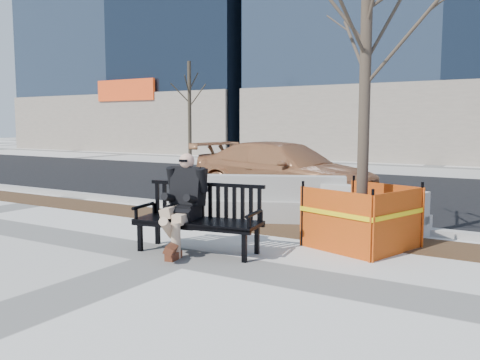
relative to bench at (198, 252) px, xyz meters
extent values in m
plane|color=beige|center=(-0.13, -0.38, 0.00)|extent=(120.00, 120.00, 0.00)
cube|color=#47301C|center=(-0.13, 2.22, 0.00)|extent=(40.00, 1.20, 0.02)
cube|color=black|center=(-0.13, 8.42, 0.00)|extent=(60.00, 10.40, 0.01)
cube|color=#9E9B93|center=(-0.13, 3.17, 0.06)|extent=(60.00, 0.25, 0.12)
imported|color=#A4673E|center=(-1.27, 5.56, 0.00)|extent=(5.43, 2.74, 1.51)
camera|label=1|loc=(4.64, -6.33, 2.00)|focal=38.42mm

